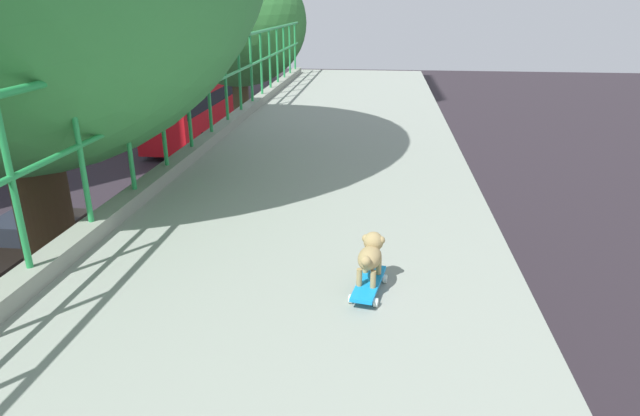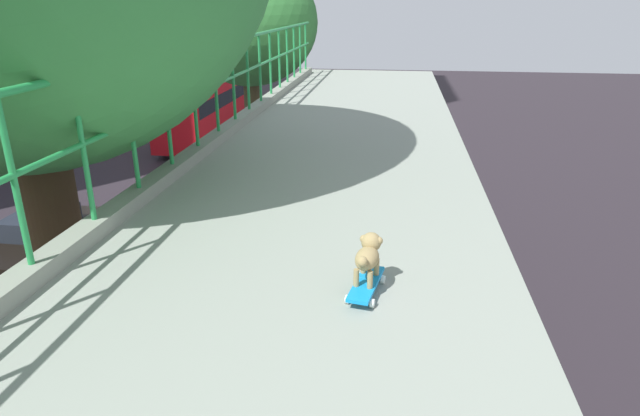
# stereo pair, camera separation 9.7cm
# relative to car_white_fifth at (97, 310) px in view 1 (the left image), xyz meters

# --- Properties ---
(car_white_fifth) EXTENTS (1.98, 4.39, 1.45)m
(car_white_fifth) POSITION_rel_car_white_fifth_xyz_m (0.00, 0.00, 0.00)
(car_white_fifth) COLOR silver
(car_white_fifth) RESTS_ON ground
(car_black_sixth) EXTENTS (1.72, 4.47, 1.35)m
(car_black_sixth) POSITION_rel_car_white_fifth_xyz_m (-3.85, 3.36, -0.04)
(car_black_sixth) COLOR black
(car_black_sixth) RESTS_ON ground
(city_bus) EXTENTS (2.51, 10.17, 3.20)m
(city_bus) POSITION_rel_car_white_fifth_xyz_m (-3.89, 18.52, 1.14)
(city_bus) COLOR red
(city_bus) RESTS_ON ground
(roadside_tree_far) EXTENTS (3.99, 3.99, 8.22)m
(roadside_tree_far) POSITION_rel_car_white_fifth_xyz_m (1.81, 6.35, 5.67)
(roadside_tree_far) COLOR #4A4027
(roadside_tree_far) RESTS_ON ground
(toy_skateboard) EXTENTS (0.25, 0.51, 0.08)m
(toy_skateboard) POSITION_rel_car_white_fifth_xyz_m (6.00, -6.53, 4.60)
(toy_skateboard) COLOR #1288D7
(toy_skateboard) RESTS_ON overpass_deck
(small_dog) EXTENTS (0.19, 0.36, 0.29)m
(small_dog) POSITION_rel_car_white_fifth_xyz_m (6.00, -6.48, 4.80)
(small_dog) COLOR #9D8656
(small_dog) RESTS_ON toy_skateboard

